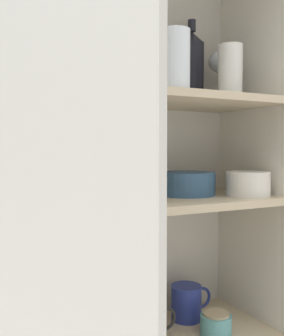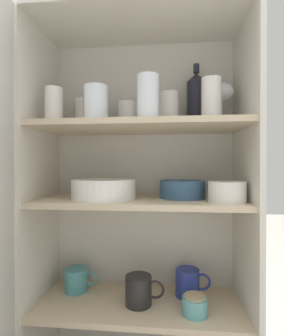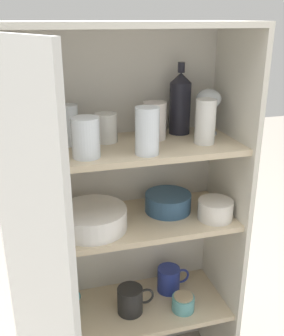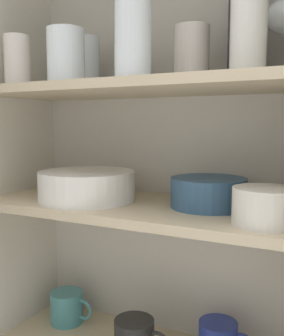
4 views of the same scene
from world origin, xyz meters
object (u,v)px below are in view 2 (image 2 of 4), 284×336
(mixing_bowl_large, at_px, (182,188))
(serving_bowl_small, at_px, (227,191))
(plate_stack_white, at_px, (104,189))
(wine_bottle, at_px, (196,100))
(storage_jar, at_px, (195,305))
(coffee_mug_primary, at_px, (140,290))

(mixing_bowl_large, bearing_deg, serving_bowl_small, -35.89)
(plate_stack_white, bearing_deg, serving_bowl_small, -6.09)
(wine_bottle, distance_m, serving_bowl_small, 0.39)
(plate_stack_white, distance_m, mixing_bowl_large, 0.29)
(plate_stack_white, xyz_separation_m, storage_jar, (0.32, -0.04, -0.39))
(mixing_bowl_large, xyz_separation_m, storage_jar, (0.04, -0.10, -0.39))
(mixing_bowl_large, height_order, serving_bowl_small, serving_bowl_small)
(wine_bottle, height_order, serving_bowl_small, wine_bottle)
(plate_stack_white, bearing_deg, storage_jar, -7.14)
(serving_bowl_small, height_order, coffee_mug_primary, serving_bowl_small)
(plate_stack_white, relative_size, storage_jar, 2.71)
(wine_bottle, bearing_deg, storage_jar, -97.25)
(mixing_bowl_large, height_order, coffee_mug_primary, mixing_bowl_large)
(coffee_mug_primary, xyz_separation_m, storage_jar, (0.19, -0.04, -0.02))
(plate_stack_white, height_order, serving_bowl_small, plate_stack_white)
(wine_bottle, height_order, mixing_bowl_large, wine_bottle)
(wine_bottle, distance_m, storage_jar, 0.75)
(plate_stack_white, relative_size, coffee_mug_primary, 1.67)
(plate_stack_white, bearing_deg, mixing_bowl_large, 11.10)
(mixing_bowl_large, relative_size, storage_jar, 1.96)
(storage_jar, bearing_deg, wine_bottle, 82.75)
(wine_bottle, bearing_deg, serving_bowl_small, -63.05)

